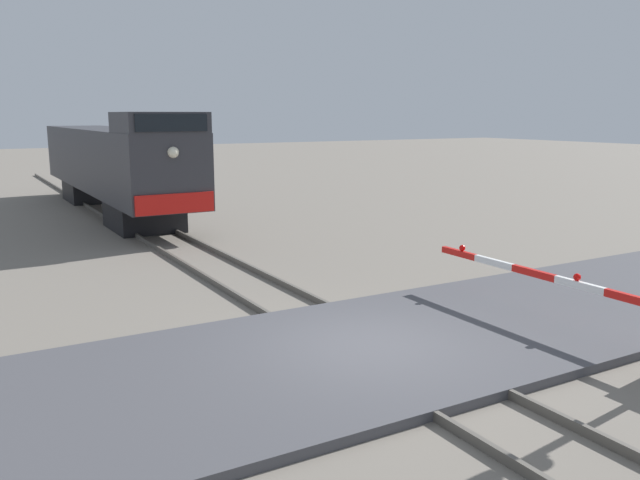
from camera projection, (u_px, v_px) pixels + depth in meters
ground_plane at (371, 353)px, 11.66m from camera, size 160.00×160.00×0.00m
rail_track_left at (336, 356)px, 11.29m from camera, size 0.08×80.00×0.15m
rail_track_right at (403, 342)px, 12.00m from camera, size 0.08×80.00×0.15m
road_surface at (371, 349)px, 11.64m from camera, size 36.00×5.27×0.16m
locomotive at (113, 163)px, 27.59m from camera, size 2.70×17.21×4.26m
crossing_gate at (628, 313)px, 11.26m from camera, size 0.36×6.18×1.29m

